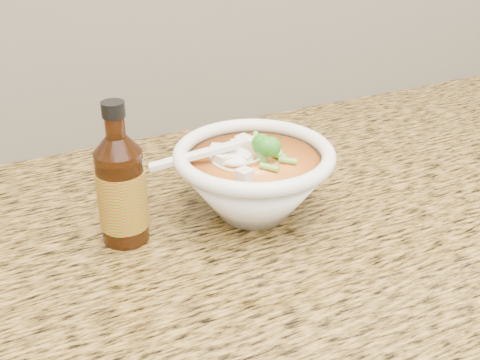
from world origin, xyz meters
name	(u,v)px	position (x,y,z in m)	size (l,w,h in m)	color
counter_slab	(281,221)	(0.00, 1.68, 0.88)	(4.00, 0.68, 0.04)	olive
soup_bowl	(254,180)	(-0.04, 1.68, 0.95)	(0.23, 0.21, 0.12)	white
hot_sauce_bottle	(122,190)	(-0.21, 1.70, 0.97)	(0.07, 0.07, 0.18)	#3C1A08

